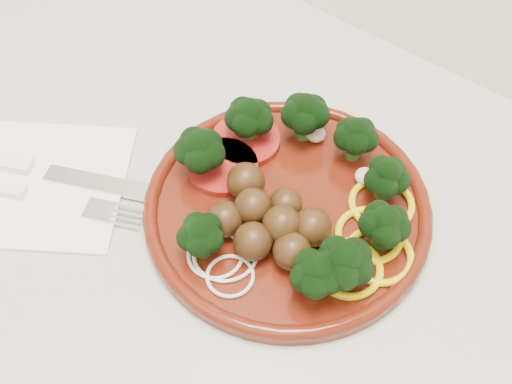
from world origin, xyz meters
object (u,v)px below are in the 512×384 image
Objects in this scene: plate at (294,204)px; knife at (25,166)px; napkin at (46,183)px; fork at (7,189)px.

plate is 1.23× the size of knife.
knife is (-0.03, -0.00, 0.01)m from napkin.
knife is (-0.25, -0.12, -0.01)m from plate.
plate is 0.28m from fork.
knife is at bearing -153.79° from plate.
plate is 1.38× the size of fork.
plate reaches higher than napkin.
plate reaches higher than knife.
napkin is at bearing -151.01° from plate.
knife is at bearing -178.62° from napkin.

